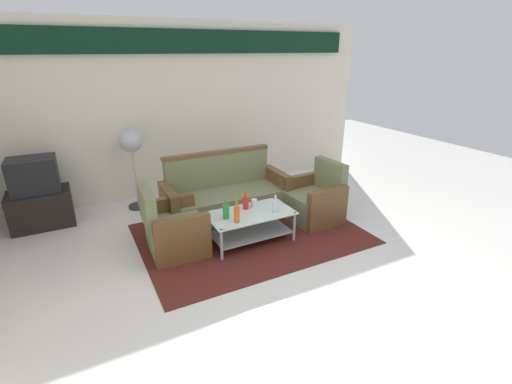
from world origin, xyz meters
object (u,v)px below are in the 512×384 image
Objects in this scene: couch at (225,198)px; bottle_green at (226,211)px; armchair_left at (173,230)px; bottle_clear at (275,206)px; bottle_orange at (237,214)px; cup at (254,203)px; bottle_red at (246,203)px; pedestal_fan at (131,145)px; television at (34,175)px; tv_stand at (42,209)px; coffee_table at (250,222)px; armchair_right at (314,201)px.

couch is 0.90m from bottle_green.
bottle_clear is (1.24, -0.35, 0.21)m from armchair_left.
couch reaches higher than armchair_left.
bottle_orange is 2.81× the size of cup.
armchair_left is 0.98m from bottle_red.
pedestal_fan is (-1.38, 1.94, 0.52)m from bottle_clear.
armchair_left is 2.18m from television.
bottle_orange reaches higher than tv_stand.
couch reaches higher than tv_stand.
armchair_left is at bearing 166.57° from coffee_table.
bottle_red reaches higher than coffee_table.
bottle_orange is (-0.27, -0.31, 0.02)m from bottle_red.
armchair_left is 1.00× the size of armchair_right.
armchair_left is at bearing 32.42° from couch.
armchair_right is 3.89m from tv_stand.
bottle_green reaches higher than cup.
bottle_orange is at bearing -67.61° from pedestal_fan.
coffee_table is at bearing 1.25° from bottle_green.
armchair_left is at bearing 164.23° from bottle_clear.
couch is 1.31m from armchair_right.
bottle_green is at bearing 140.40° from television.
couch is 2.59m from tv_stand.
television is at bearing 139.37° from bottle_green.
armchair_left reaches higher than bottle_green.
pedestal_fan is at bearing 120.79° from coffee_table.
coffee_table is at bearing -91.99° from bottle_red.
armchair_right is at bearing 6.70° from bottle_green.
armchair_left is 8.50× the size of cup.
bottle_green reaches higher than bottle_clear.
armchair_right is 3.02× the size of bottle_orange.
coffee_table is (-1.13, -0.17, -0.02)m from armchair_right.
bottle_orange is at bearing -131.12° from bottle_red.
bottle_red is (0.34, 0.15, -0.01)m from bottle_green.
tv_stand is (-3.54, 1.60, -0.03)m from armchair_right.
coffee_table is at bearing 78.88° from armchair_left.
bottle_red is 0.18× the size of pedestal_fan.
cup is (0.47, 0.17, -0.04)m from bottle_green.
bottle_orange is at bearing 75.68° from couch.
coffee_table is (0.95, -0.23, -0.02)m from armchair_left.
armchair_left is 3.41× the size of bottle_green.
armchair_left is 1.40× the size of television.
coffee_table is 2.99m from tv_stand.
cup is at bearing 102.81° from couch.
bottle_orange reaches higher than bottle_green.
television is 0.48× the size of pedestal_fan.
coffee_table is 0.39m from bottle_clear.
cup is 3.02m from tv_stand.
television is 1.35m from pedestal_fan.
bottle_green is at bearing -67.73° from pedestal_fan.
bottle_orange is 2.21m from pedestal_fan.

